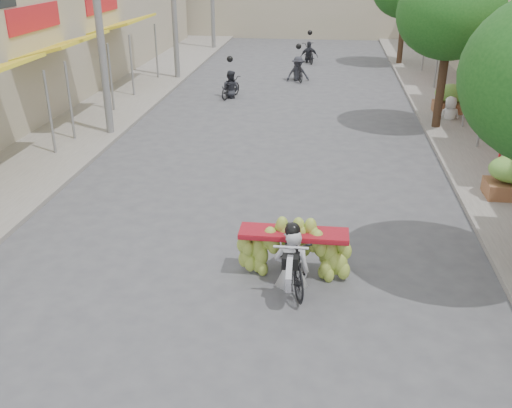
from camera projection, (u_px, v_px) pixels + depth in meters
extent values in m
cube|color=gray|center=(98.00, 109.00, 21.79)|extent=(4.00, 60.00, 0.12)
cube|color=gray|center=(477.00, 122.00, 20.22)|extent=(4.00, 60.00, 0.12)
cylinder|color=slate|center=(50.00, 115.00, 16.50)|extent=(0.08, 0.08, 2.55)
cube|color=yellow|center=(63.00, 45.00, 18.89)|extent=(1.77, 4.00, 0.53)
cylinder|color=slate|center=(70.00, 103.00, 17.77)|extent=(0.08, 0.08, 2.55)
cylinder|color=slate|center=(111.00, 79.00, 21.03)|extent=(0.08, 0.08, 2.55)
cube|color=red|center=(34.00, 18.00, 18.64)|extent=(0.10, 3.50, 0.80)
cube|color=yellow|center=(123.00, 24.00, 24.33)|extent=(1.77, 4.00, 0.53)
cylinder|color=slate|center=(132.00, 67.00, 23.21)|extent=(0.08, 0.08, 2.55)
cylinder|color=slate|center=(156.00, 52.00, 26.47)|extent=(0.08, 0.08, 2.55)
cube|color=red|center=(101.00, 2.00, 24.08)|extent=(0.10, 3.50, 0.80)
cylinder|color=slate|center=(483.00, 110.00, 17.00)|extent=(0.08, 0.08, 2.55)
cube|color=red|center=(486.00, 40.00, 20.02)|extent=(1.77, 4.20, 0.53)
cylinder|color=slate|center=(467.00, 93.00, 18.99)|extent=(0.08, 0.08, 2.55)
cylinder|color=slate|center=(447.00, 71.00, 22.43)|extent=(0.08, 0.08, 2.55)
cube|color=red|center=(453.00, 20.00, 25.45)|extent=(1.77, 4.20, 0.53)
cylinder|color=slate|center=(437.00, 61.00, 24.42)|extent=(0.08, 0.08, 2.55)
cylinder|color=slate|center=(424.00, 47.00, 27.87)|extent=(0.08, 0.08, 2.55)
cylinder|color=slate|center=(97.00, 9.00, 17.28)|extent=(0.24, 0.24, 8.00)
cylinder|color=#3A2719|center=(441.00, 83.00, 18.87)|extent=(0.28, 0.28, 3.20)
ellipsoid|color=#1D5518|center=(451.00, 14.00, 17.97)|extent=(3.40, 3.40, 2.90)
cylinder|color=#3A2719|center=(402.00, 34.00, 29.74)|extent=(0.28, 0.28, 3.20)
cube|color=brown|center=(511.00, 187.00, 13.85)|extent=(1.20, 0.80, 0.50)
cube|color=brown|center=(450.00, 105.00, 21.09)|extent=(1.20, 0.80, 0.50)
ellipsoid|color=#6AA93F|center=(452.00, 90.00, 20.85)|extent=(1.20, 0.88, 0.66)
imported|color=black|center=(292.00, 259.00, 10.28)|extent=(1.01, 1.94, 1.10)
cylinder|color=silver|center=(290.00, 274.00, 9.66)|extent=(0.10, 0.66, 0.66)
cube|color=black|center=(290.00, 262.00, 9.68)|extent=(0.28, 0.22, 0.22)
cylinder|color=silver|center=(291.00, 247.00, 9.68)|extent=(0.60, 0.05, 0.05)
cube|color=maroon|center=(294.00, 234.00, 10.46)|extent=(2.01, 0.55, 0.10)
imported|color=silver|center=(293.00, 228.00, 9.97)|extent=(0.64, 0.48, 1.79)
sphere|color=black|center=(294.00, 183.00, 9.59)|extent=(0.28, 0.28, 0.28)
imported|color=red|center=(511.00, 93.00, 13.62)|extent=(2.67, 2.67, 1.84)
imported|color=silver|center=(452.00, 97.00, 20.06)|extent=(0.85, 0.58, 1.58)
imported|color=black|center=(230.00, 88.00, 23.60)|extent=(0.95, 1.58, 0.84)
imported|color=#2A2C33|center=(230.00, 70.00, 23.31)|extent=(0.90, 0.69, 1.65)
sphere|color=black|center=(230.00, 59.00, 23.13)|extent=(0.26, 0.26, 0.26)
imported|color=black|center=(298.00, 70.00, 26.58)|extent=(0.98, 1.82, 1.03)
imported|color=#2A2C33|center=(298.00, 56.00, 26.33)|extent=(1.17, 0.83, 1.65)
sphere|color=black|center=(299.00, 46.00, 26.14)|extent=(0.26, 0.26, 0.26)
imported|color=black|center=(309.00, 53.00, 30.91)|extent=(1.05, 1.86, 0.99)
imported|color=#2A2C33|center=(310.00, 41.00, 30.65)|extent=(1.07, 0.76, 1.65)
sphere|color=black|center=(310.00, 33.00, 30.46)|extent=(0.26, 0.26, 0.26)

